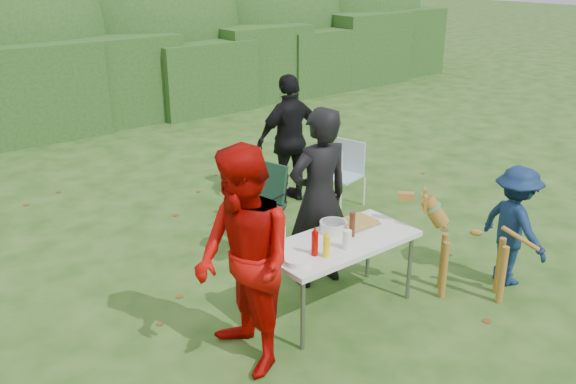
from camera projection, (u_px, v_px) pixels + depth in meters
ground at (318, 315)px, 5.79m from camera, size 80.00×80.00×0.00m
hedge_row at (36, 91)px, 11.33m from camera, size 22.00×1.40×1.70m
shrub_backdrop at (5, 41)px, 12.22m from camera, size 20.00×2.60×3.20m
folding_table at (340, 245)px, 5.64m from camera, size 1.50×0.70×0.74m
person_cook at (319, 199)px, 6.06m from camera, size 0.73×0.53×1.87m
person_red_jacket at (244, 262)px, 4.78m from camera, size 0.83×1.00×1.89m
person_black_puffy at (290, 139)px, 8.22m from camera, size 1.06×0.51×1.76m
child at (514, 226)px, 6.18m from camera, size 0.64×0.90×1.26m
dog at (474, 248)px, 5.95m from camera, size 1.06×1.12×1.05m
camping_chair at (259, 203)px, 7.25m from camera, size 0.68×0.68×0.89m
lawn_chair at (341, 174)px, 8.25m from camera, size 0.63×0.63×0.87m
food_tray at (354, 225)px, 5.91m from camera, size 0.45×0.30×0.02m
focaccia_bread at (355, 223)px, 5.90m from camera, size 0.40×0.26×0.04m
mustard_bottle at (327, 246)px, 5.27m from camera, size 0.06×0.06×0.20m
ketchup_bottle at (315, 244)px, 5.30m from camera, size 0.06×0.06×0.22m
beer_bottle at (352, 224)px, 5.66m from camera, size 0.06×0.06×0.24m
paper_towel_roll at (279, 240)px, 5.33m from camera, size 0.12×0.12×0.26m
cup_stack at (347, 240)px, 5.42m from camera, size 0.08×0.08×0.18m
pasta_bowl at (333, 227)px, 5.78m from camera, size 0.26×0.26×0.10m
plate_stack at (297, 260)px, 5.19m from camera, size 0.24×0.24×0.05m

